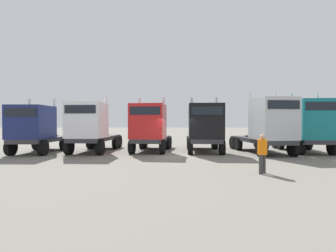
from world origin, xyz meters
The scene contains 8 objects.
ground centered at (0.00, 0.00, 0.00)m, with size 200.00×200.00×0.00m, color slate.
semi_truck_navy centered at (-10.13, 0.88, 1.83)m, with size 2.63×5.74×4.01m.
semi_truck_white centered at (-6.27, 1.34, 1.90)m, with size 2.74×6.49×4.24m.
semi_truck_red centered at (-1.96, 1.78, 1.86)m, with size 3.04×5.97×4.17m.
semi_truck_black centered at (2.14, 1.65, 1.85)m, with size 2.77×6.14×4.16m.
semi_truck_silver centered at (6.48, 0.69, 2.02)m, with size 3.28×6.55×4.48m.
semi_truck_teal centered at (9.67, 1.42, 1.98)m, with size 2.79×5.90×4.45m.
visitor_in_hivis centered at (3.70, -5.92, 1.00)m, with size 0.57×0.57×1.72m.
Camera 1 is at (-0.17, -16.82, 2.22)m, focal length 26.59 mm.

